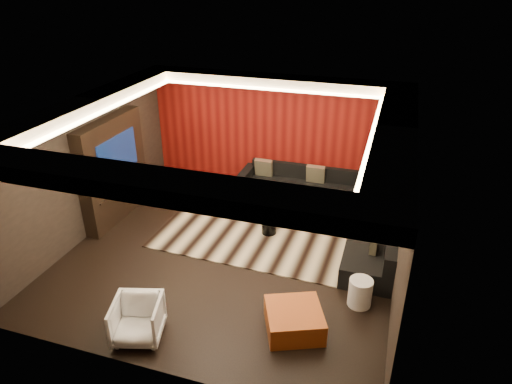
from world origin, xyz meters
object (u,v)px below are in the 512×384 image
(drum_stool, at_px, (269,225))
(orange_ottoman, at_px, (294,320))
(armchair, at_px, (138,320))
(white_side_table, at_px, (360,292))
(coffee_table, at_px, (262,204))
(sectional_sofa, at_px, (337,209))

(drum_stool, bearing_deg, orange_ottoman, -66.00)
(armchair, bearing_deg, orange_ottoman, 5.23)
(white_side_table, distance_m, orange_ottoman, 1.24)
(coffee_table, height_order, sectional_sofa, sectional_sofa)
(drum_stool, bearing_deg, white_side_table, -39.40)
(orange_ottoman, relative_size, sectional_sofa, 0.22)
(drum_stool, bearing_deg, coffee_table, 114.91)
(white_side_table, relative_size, sectional_sofa, 0.13)
(drum_stool, xyz_separation_m, armchair, (-1.03, -3.36, 0.12))
(orange_ottoman, xyz_separation_m, armchair, (-2.15, -0.84, 0.14))
(drum_stool, xyz_separation_m, orange_ottoman, (1.12, -2.52, -0.02))
(sectional_sofa, bearing_deg, coffee_table, -178.89)
(drum_stool, distance_m, white_side_table, 2.59)
(drum_stool, xyz_separation_m, white_side_table, (2.00, -1.64, 0.04))
(orange_ottoman, bearing_deg, drum_stool, 114.00)
(armchair, relative_size, sectional_sofa, 0.19)
(white_side_table, height_order, sectional_sofa, sectional_sofa)
(coffee_table, xyz_separation_m, white_side_table, (2.45, -2.62, 0.11))
(sectional_sofa, bearing_deg, white_side_table, -73.88)
(drum_stool, height_order, orange_ottoman, drum_stool)
(drum_stool, distance_m, orange_ottoman, 2.76)
(coffee_table, relative_size, drum_stool, 3.60)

